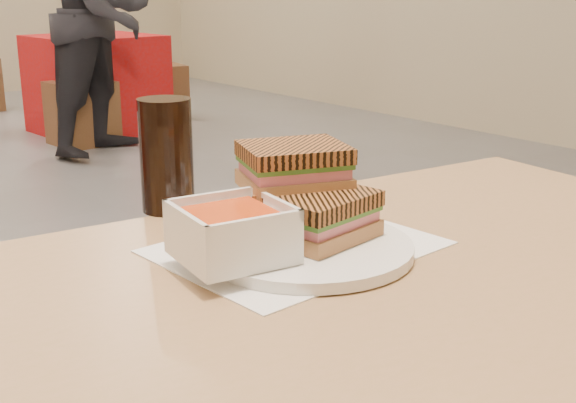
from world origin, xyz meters
TOP-DOWN VIEW (x-y plane):
  - main_table at (0.04, -2.11)m, footprint 1.27×0.83m
  - tray_liner at (0.04, -1.99)m, footprint 0.35×0.28m
  - plate at (0.03, -2.02)m, footprint 0.27×0.27m
  - soup_bowl at (-0.08, -2.00)m, footprint 0.14×0.14m
  - panini_lower at (0.05, -2.01)m, footprint 0.15×0.13m
  - panini_upper at (0.06, -1.95)m, footprint 0.16×0.15m
  - cola_glass at (-0.01, -1.74)m, footprint 0.08×0.08m
  - bg_table_1 at (1.79, 2.49)m, footprint 0.85×0.85m
  - bg_chair_1l at (1.52, 2.15)m, footprint 0.41×0.41m
  - bg_chair_1r at (2.38, 2.65)m, footprint 0.45×0.45m
  - patron_b at (1.57, 1.81)m, footprint 1.07×1.00m

SIDE VIEW (x-z plane):
  - bg_chair_1l at x=1.52m, z-range 0.00..0.43m
  - bg_chair_1r at x=2.38m, z-range 0.00..0.44m
  - bg_table_1 at x=1.79m, z-range 0.00..0.70m
  - main_table at x=0.04m, z-range 0.26..1.01m
  - tray_liner at x=0.04m, z-range 0.75..0.75m
  - plate at x=0.03m, z-range 0.75..0.77m
  - soup_bowl at x=-0.08m, z-range 0.76..0.83m
  - panini_lower at x=0.05m, z-range 0.77..0.83m
  - cola_glass at x=-0.01m, z-range 0.75..0.92m
  - panini_upper at x=0.06m, z-range 0.82..0.88m
  - patron_b at x=1.57m, z-range 0.00..1.76m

